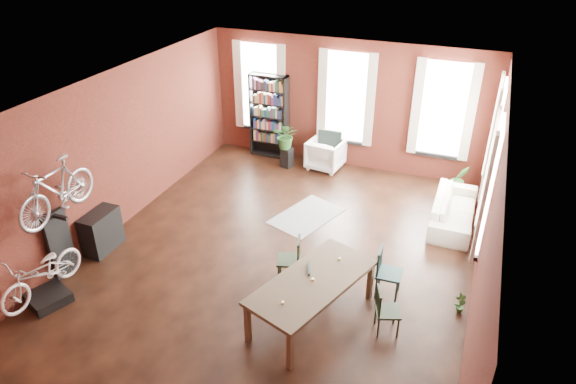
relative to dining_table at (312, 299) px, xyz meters
The scene contains 19 objects.
room 2.70m from the dining_table, 115.57° to the left, with size 9.00×9.04×3.22m.
dining_table is the anchor object (origin of this frame).
dining_chair_a 0.34m from the dining_table, 149.58° to the left, with size 0.37×0.37×0.81m, color #173332.
dining_chair_b 1.04m from the dining_table, 132.79° to the left, with size 0.40×0.40×0.88m, color black.
dining_chair_c 1.19m from the dining_table, ahead, with size 0.37×0.37×0.80m, color black.
dining_chair_d 1.44m from the dining_table, 44.77° to the left, with size 0.42×0.42×0.91m, color #163232.
bookshelf 6.40m from the dining_table, 119.53° to the left, with size 1.00×0.32×2.20m, color black.
white_armchair 5.52m from the dining_table, 105.68° to the left, with size 0.83×0.77×0.85m, color white.
cream_sofa 4.24m from the dining_table, 64.65° to the left, with size 2.08×0.61×0.81m, color beige.
striped_rug 3.16m from the dining_table, 111.24° to the left, with size 0.99×1.58×0.01m, color black.
bike_trainer 4.46m from the dining_table, 163.24° to the right, with size 0.61×0.61×0.18m, color black.
bike_wall_rack 4.58m from the dining_table, behind, with size 0.16×0.60×1.30m, color black.
console_table 4.43m from the dining_table, behind, with size 0.40×0.80×0.80m, color black.
plant_stand 5.58m from the dining_table, 115.82° to the left, with size 0.26×0.26×0.52m, color black.
plant_by_sofa 5.51m from the dining_table, 71.02° to the left, with size 0.39×0.71×0.32m, color #2C5C24.
plant_small 2.45m from the dining_table, 24.05° to the left, with size 0.20×0.39×0.14m, color #295A24.
bicycle_floor 4.49m from the dining_table, 163.30° to the right, with size 0.56×0.84×1.60m, color silver.
bicycle_hung 4.66m from the dining_table, behind, with size 0.47×1.00×1.66m, color #A5A8AD.
plant_on_stand 5.60m from the dining_table, 116.04° to the left, with size 0.61×0.68×0.53m, color #265321.
Camera 1 is at (3.10, -7.26, 5.85)m, focal length 32.00 mm.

